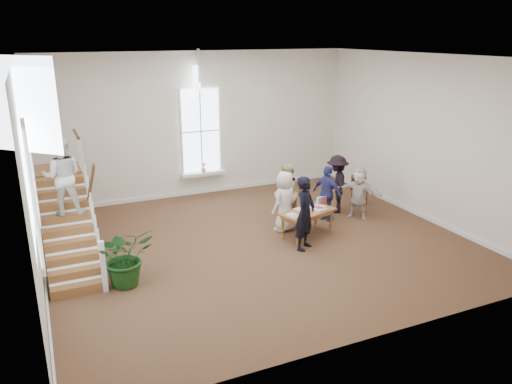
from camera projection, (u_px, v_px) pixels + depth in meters
name	position (u px, v px, depth m)	size (l,w,h in m)	color
ground	(259.00, 243.00, 12.46)	(10.00, 10.00, 0.00)	#4C311D
room_shell	(203.00, 182.00, 16.15)	(10.49, 10.00, 10.00)	silver
staircase	(65.00, 195.00, 10.92)	(1.10, 4.10, 2.92)	brown
library_table	(308.00, 214.00, 12.72)	(1.61, 1.13, 0.74)	brown
police_officer	(305.00, 213.00, 11.88)	(0.66, 0.43, 1.81)	black
elderly_woman	(285.00, 201.00, 13.03)	(0.79, 0.51, 1.61)	silver
person_yellow	(286.00, 193.00, 13.58)	(0.81, 0.63, 1.67)	tan
woman_cluster_a	(327.00, 193.00, 13.77)	(0.91, 0.38, 1.55)	navy
woman_cluster_b	(337.00, 184.00, 14.37)	(1.09, 0.63, 1.69)	black
woman_cluster_c	(358.00, 193.00, 13.95)	(1.37, 0.44, 1.48)	silver
floor_plant	(125.00, 256.00, 10.22)	(1.14, 0.99, 1.27)	#133C13
side_chair	(358.00, 188.00, 15.17)	(0.40, 0.40, 0.91)	#39210F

